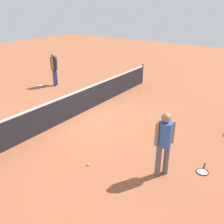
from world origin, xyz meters
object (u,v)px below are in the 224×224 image
at_px(player_near_side, 164,140).
at_px(player_far_side, 54,67).
at_px(tennis_racket_far_player, 41,85).
at_px(tennis_ball_midcourt, 141,93).
at_px(tennis_racket_near_player, 203,171).
at_px(tennis_ball_by_net, 88,164).

xyz_separation_m(player_near_side, player_far_side, (3.63, 7.78, 0.00)).
height_order(player_near_side, tennis_racket_far_player, player_near_side).
relative_size(tennis_racket_far_player, tennis_ball_midcourt, 8.88).
height_order(player_near_side, tennis_racket_near_player, player_near_side).
bearing_deg(tennis_racket_far_player, player_far_side, -49.49).
xyz_separation_m(player_near_side, tennis_ball_midcourt, (5.10, 3.43, -0.98)).
bearing_deg(tennis_racket_near_player, tennis_ball_by_net, 120.10).
height_order(player_near_side, player_far_side, same).
bearing_deg(tennis_racket_far_player, tennis_ball_by_net, -120.78).
bearing_deg(tennis_ball_midcourt, player_far_side, 108.68).
bearing_deg(player_near_side, tennis_ball_midcourt, 33.94).
bearing_deg(player_near_side, tennis_racket_near_player, -50.41).
bearing_deg(tennis_ball_midcourt, tennis_racket_near_player, -135.80).
distance_m(player_far_side, tennis_ball_midcourt, 4.69).
xyz_separation_m(player_far_side, tennis_ball_midcourt, (1.47, -4.35, -0.98)).
xyz_separation_m(player_far_side, tennis_racket_near_player, (-2.93, -8.63, -1.00)).
relative_size(player_far_side, tennis_racket_far_player, 2.90).
height_order(tennis_racket_far_player, tennis_ball_by_net, tennis_ball_by_net).
xyz_separation_m(player_far_side, tennis_racket_far_player, (-0.50, 0.58, -1.00)).
relative_size(player_near_side, tennis_ball_by_net, 25.76).
xyz_separation_m(tennis_ball_by_net, tennis_ball_midcourt, (5.91, 1.68, 0.00)).
bearing_deg(tennis_racket_far_player, tennis_racket_near_player, -104.80).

